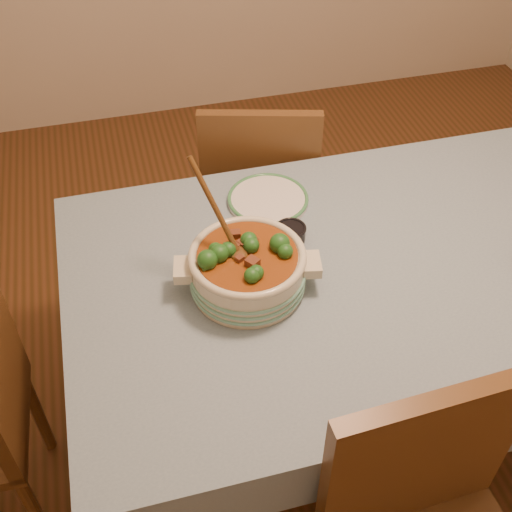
{
  "coord_description": "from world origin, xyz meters",
  "views": [
    {
      "loc": [
        -0.62,
        -1.17,
        2.04
      ],
      "look_at": [
        -0.31,
        0.01,
        0.86
      ],
      "focal_mm": 45.0,
      "sensor_mm": 36.0,
      "label": 1
    }
  ],
  "objects": [
    {
      "name": "floor",
      "position": [
        0.0,
        0.0,
        0.0
      ],
      "size": [
        4.5,
        4.5,
        0.0
      ],
      "primitive_type": "plane",
      "color": "#432C13",
      "rests_on": "ground"
    },
    {
      "name": "dining_table",
      "position": [
        0.0,
        0.0,
        0.66
      ],
      "size": [
        1.68,
        1.08,
        0.76
      ],
      "color": "brown",
      "rests_on": "floor"
    },
    {
      "name": "stew_casserole",
      "position": [
        -0.34,
        0.01,
        0.83
      ],
      "size": [
        0.4,
        0.36,
        0.37
      ],
      "rotation": [
        0.0,
        0.0,
        -0.2
      ],
      "color": "beige",
      "rests_on": "dining_table"
    },
    {
      "name": "white_plate",
      "position": [
        -0.18,
        0.35,
        0.77
      ],
      "size": [
        0.33,
        0.33,
        0.02
      ],
      "rotation": [
        0.0,
        0.0,
        0.41
      ],
      "color": "silver",
      "rests_on": "dining_table"
    },
    {
      "name": "condiment_bowl",
      "position": [
        -0.17,
        0.17,
        0.78
      ],
      "size": [
        0.09,
        0.09,
        0.05
      ],
      "rotation": [
        0.0,
        0.0,
        -0.06
      ],
      "color": "black",
      "rests_on": "dining_table"
    },
    {
      "name": "chair_far",
      "position": [
        -0.11,
        0.73,
        0.52
      ],
      "size": [
        0.52,
        0.52,
        0.91
      ],
      "rotation": [
        0.0,
        0.0,
        2.87
      ],
      "color": "brown",
      "rests_on": "floor"
    }
  ]
}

